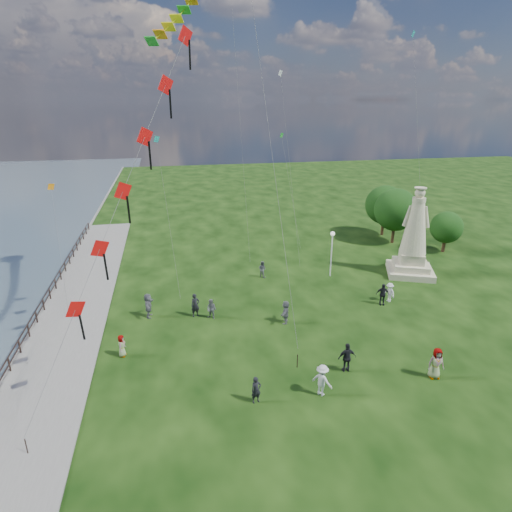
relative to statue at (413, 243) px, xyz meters
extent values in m
cube|color=slate|center=(-31.58, -5.10, -3.26)|extent=(0.30, 160.00, 0.60)
cube|color=slate|center=(-29.08, -7.10, -3.01)|extent=(5.00, 60.00, 0.10)
cylinder|color=black|center=(-31.38, -9.10, -2.56)|extent=(0.11, 0.11, 1.00)
cylinder|color=black|center=(-31.38, -7.10, -2.56)|extent=(0.11, 0.11, 1.00)
cylinder|color=black|center=(-31.38, -5.10, -2.56)|extent=(0.11, 0.11, 1.00)
cylinder|color=black|center=(-31.38, -3.10, -2.56)|extent=(0.11, 0.11, 1.00)
cylinder|color=black|center=(-31.38, -1.10, -2.56)|extent=(0.11, 0.11, 1.00)
cylinder|color=black|center=(-31.38, 0.90, -2.56)|extent=(0.11, 0.11, 1.00)
cylinder|color=black|center=(-31.38, 2.90, -2.56)|extent=(0.11, 0.11, 1.00)
cylinder|color=black|center=(-31.38, 4.90, -2.56)|extent=(0.11, 0.11, 1.00)
cylinder|color=black|center=(-31.38, 6.90, -2.56)|extent=(0.11, 0.11, 1.00)
cylinder|color=black|center=(-31.38, 8.90, -2.56)|extent=(0.11, 0.11, 1.00)
cylinder|color=black|center=(-31.38, 10.90, -2.56)|extent=(0.11, 0.11, 1.00)
cylinder|color=black|center=(-31.38, 12.90, -2.56)|extent=(0.11, 0.11, 1.00)
cylinder|color=black|center=(-31.38, 14.90, -2.56)|extent=(0.11, 0.11, 1.00)
cylinder|color=black|center=(-31.38, 16.90, -2.56)|extent=(0.11, 0.11, 1.00)
cylinder|color=black|center=(-31.38, 18.90, -2.56)|extent=(0.11, 0.11, 1.00)
cylinder|color=black|center=(-31.38, 20.90, -2.56)|extent=(0.11, 0.11, 1.00)
cube|color=black|center=(-31.38, -5.10, -2.08)|extent=(0.06, 52.00, 0.06)
cube|color=black|center=(-31.38, -5.10, -2.51)|extent=(0.06, 52.00, 0.06)
cube|color=tan|center=(0.00, 0.00, -2.77)|extent=(5.22, 5.22, 0.57)
cube|color=tan|center=(0.00, 0.00, -2.21)|extent=(3.98, 3.98, 0.57)
cube|color=tan|center=(0.00, 0.00, -1.45)|extent=(2.73, 2.73, 0.95)
cylinder|color=tan|center=(0.00, 0.00, 3.95)|extent=(1.49, 1.49, 0.38)
sphere|color=tan|center=(0.00, 0.00, 4.53)|extent=(0.87, 0.87, 0.87)
cylinder|color=tan|center=(0.00, 0.00, 4.99)|extent=(1.04, 1.04, 0.09)
cylinder|color=silver|center=(-7.43, 1.02, -1.09)|extent=(0.12, 0.12, 3.94)
sphere|color=white|center=(-7.43, 1.02, 1.00)|extent=(0.39, 0.39, 0.39)
cylinder|color=#382314|center=(3.02, 8.82, -1.88)|extent=(0.36, 0.36, 2.35)
sphere|color=#17350E|center=(3.02, 8.82, 0.76)|extent=(4.69, 4.69, 4.69)
cylinder|color=#382314|center=(6.78, 4.89, -2.23)|extent=(0.36, 0.36, 1.66)
sphere|color=#17350E|center=(6.78, 4.89, -0.36)|extent=(3.32, 3.32, 3.32)
cylinder|color=#382314|center=(3.29, 11.79, -1.92)|extent=(0.36, 0.36, 2.26)
sphere|color=#17350E|center=(3.29, 11.79, 0.62)|extent=(4.53, 4.53, 4.53)
imported|color=black|center=(-17.66, -14.67, -2.29)|extent=(0.63, 0.48, 1.54)
imported|color=#595960|center=(-18.96, -4.90, -2.29)|extent=(0.88, 0.82, 1.54)
imported|color=silver|center=(-14.03, -14.78, -2.14)|extent=(1.24, 1.30, 1.84)
imported|color=black|center=(-11.83, -13.05, -2.12)|extent=(1.10, 0.57, 1.87)
imported|color=#595960|center=(-7.07, -14.68, -2.10)|extent=(1.01, 0.70, 1.92)
imported|color=#595960|center=(-23.50, -3.65, -2.12)|extent=(0.94, 1.81, 1.87)
imported|color=black|center=(-20.09, -4.28, -2.16)|extent=(0.76, 0.61, 1.80)
imported|color=#595960|center=(-13.59, 2.04, -2.29)|extent=(0.84, 0.87, 1.54)
imported|color=silver|center=(-4.75, -4.94, -2.27)|extent=(0.79, 1.13, 1.58)
imported|color=black|center=(-5.57, -5.33, -2.17)|extent=(1.14, 0.77, 1.77)
imported|color=#595960|center=(-25.01, -8.66, -2.32)|extent=(0.60, 0.80, 1.47)
imported|color=#595960|center=(-13.80, -6.59, -2.20)|extent=(1.26, 1.73, 1.72)
cylinder|color=black|center=(-28.58, -16.10, -2.61)|extent=(0.06, 0.06, 0.90)
cube|color=red|center=(-26.17, -13.58, 2.83)|extent=(0.87, 0.64, 1.03)
cube|color=black|center=(-25.99, -13.68, 1.88)|extent=(0.10, 0.28, 1.48)
cube|color=red|center=(-24.94, -12.28, 5.35)|extent=(0.87, 0.64, 1.03)
cube|color=black|center=(-24.76, -12.38, 4.40)|extent=(0.10, 0.28, 1.48)
cube|color=red|center=(-23.70, -10.98, 7.86)|extent=(0.87, 0.64, 1.03)
cube|color=black|center=(-23.52, -11.08, 6.91)|extent=(0.10, 0.28, 1.48)
cube|color=red|center=(-22.46, -9.69, 10.38)|extent=(0.87, 0.64, 1.03)
cube|color=black|center=(-22.28, -9.79, 9.43)|extent=(0.10, 0.28, 1.48)
cube|color=red|center=(-21.22, -8.39, 12.89)|extent=(0.87, 0.64, 1.03)
cube|color=black|center=(-21.04, -8.49, 11.94)|extent=(0.10, 0.28, 1.48)
cube|color=red|center=(-19.98, -7.10, 15.41)|extent=(0.87, 0.64, 1.03)
cube|color=black|center=(-19.80, -7.20, 14.46)|extent=(0.10, 0.28, 1.48)
cylinder|color=black|center=(-14.58, -12.10, -2.61)|extent=(0.06, 0.06, 0.90)
cube|color=orange|center=(-19.87, -11.01, 16.34)|extent=(0.67, 0.69, 0.26)
cube|color=green|center=(-20.24, -11.47, 15.88)|extent=(0.66, 0.69, 0.27)
cube|color=yellow|center=(-20.61, -11.92, 15.46)|extent=(0.65, 0.68, 0.28)
cube|color=yellow|center=(-20.98, -12.37, 15.07)|extent=(0.63, 0.68, 0.29)
cube|color=orange|center=(-21.35, -12.81, 14.72)|extent=(0.61, 0.67, 0.30)
cube|color=green|center=(-21.72, -13.25, 14.40)|extent=(0.60, 0.66, 0.31)
cube|color=teal|center=(-22.10, 3.90, 9.14)|extent=(0.51, 0.39, 0.57)
cylinder|color=#595959|center=(-21.60, 1.40, 3.06)|extent=(1.02, 5.02, 12.15)
cube|color=silver|center=(-10.46, 8.69, 14.51)|extent=(0.51, 0.39, 0.57)
cylinder|color=#595959|center=(-9.96, 6.19, 5.75)|extent=(1.02, 5.02, 17.52)
cube|color=green|center=(-8.80, 13.95, 8.51)|extent=(0.51, 0.39, 0.57)
cylinder|color=#595959|center=(-8.30, 11.45, 2.75)|extent=(1.02, 5.02, 11.52)
cube|color=orange|center=(-30.51, 3.09, 5.71)|extent=(0.51, 0.39, 0.57)
cylinder|color=#595959|center=(-30.01, 0.59, 1.35)|extent=(1.02, 5.01, 8.72)
cylinder|color=#595959|center=(-14.47, 8.37, 11.76)|extent=(1.02, 5.02, 29.54)
cube|color=teal|center=(0.86, 5.60, 17.67)|extent=(0.51, 0.39, 0.57)
cylinder|color=#595959|center=(1.36, 3.10, 7.33)|extent=(1.02, 5.02, 20.68)
camera|label=1|loc=(-21.51, -33.08, 12.15)|focal=30.00mm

